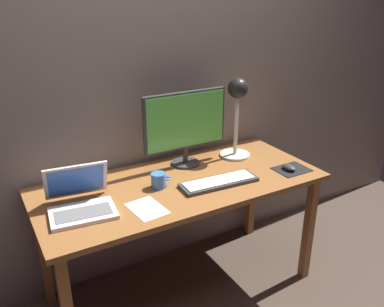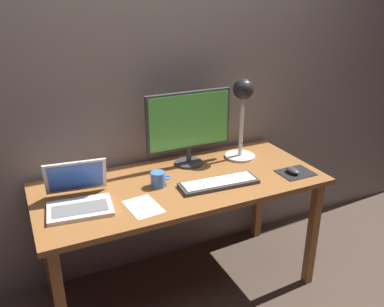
% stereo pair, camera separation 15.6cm
% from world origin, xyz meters
% --- Properties ---
extents(ground_plane, '(4.80, 4.80, 0.00)m').
position_xyz_m(ground_plane, '(0.00, 0.00, 0.00)').
color(ground_plane, '#47382D').
rests_on(ground_plane, ground).
extents(back_wall, '(4.80, 0.06, 2.60)m').
position_xyz_m(back_wall, '(0.00, 0.40, 1.30)').
color(back_wall, gray).
rests_on(back_wall, ground).
extents(desk, '(1.60, 0.70, 0.74)m').
position_xyz_m(desk, '(0.00, 0.00, 0.66)').
color(desk, '#935B2D').
rests_on(desk, ground).
extents(monitor, '(0.53, 0.17, 0.45)m').
position_xyz_m(monitor, '(0.14, 0.20, 1.00)').
color(monitor, '#38383A').
rests_on(monitor, desk).
extents(keyboard_main, '(0.45, 0.17, 0.03)m').
position_xyz_m(keyboard_main, '(0.17, -0.13, 0.75)').
color(keyboard_main, '#38383A').
rests_on(keyboard_main, desk).
extents(laptop, '(0.34, 0.34, 0.22)m').
position_xyz_m(laptop, '(-0.57, -0.01, 0.80)').
color(laptop, silver).
rests_on(laptop, desk).
extents(desk_lamp, '(0.19, 0.19, 0.51)m').
position_xyz_m(desk_lamp, '(0.48, 0.16, 1.08)').
color(desk_lamp, beige).
rests_on(desk_lamp, desk).
extents(mousepad, '(0.20, 0.16, 0.00)m').
position_xyz_m(mousepad, '(0.65, -0.19, 0.74)').
color(mousepad, black).
rests_on(mousepad, desk).
extents(mouse, '(0.06, 0.10, 0.03)m').
position_xyz_m(mouse, '(0.63, -0.19, 0.76)').
color(mouse, '#38383A').
rests_on(mouse, mousepad).
extents(coffee_mug, '(0.11, 0.08, 0.08)m').
position_xyz_m(coffee_mug, '(-0.14, -0.00, 0.78)').
color(coffee_mug, '#3F72CC').
rests_on(coffee_mug, desk).
extents(paper_sheet_near_mouse, '(0.17, 0.22, 0.00)m').
position_xyz_m(paper_sheet_near_mouse, '(-0.29, -0.18, 0.74)').
color(paper_sheet_near_mouse, white).
rests_on(paper_sheet_near_mouse, desk).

